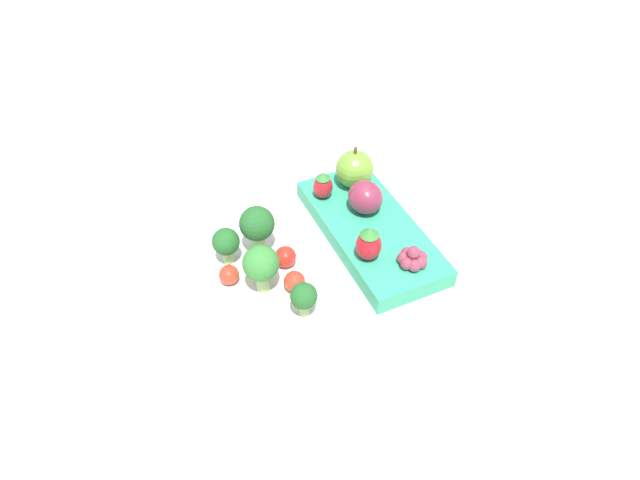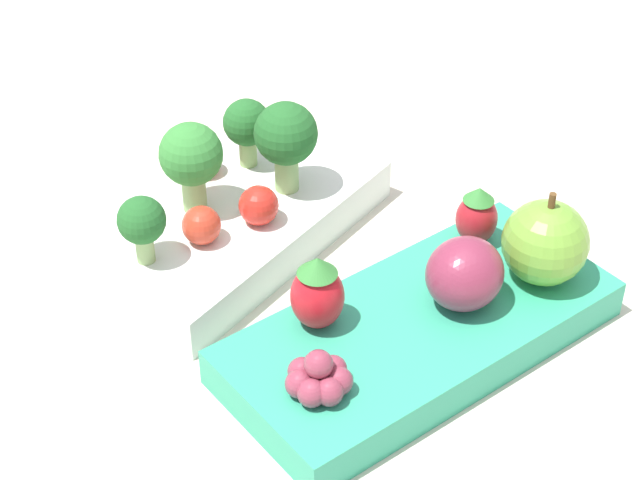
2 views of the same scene
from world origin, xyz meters
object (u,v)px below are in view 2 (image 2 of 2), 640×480
(cherry_tomato_2, at_px, (201,159))
(grape_cluster, at_px, (319,377))
(broccoli_floret_0, at_px, (286,137))
(apple, at_px, (545,242))
(strawberry_1, at_px, (317,292))
(cherry_tomato_1, at_px, (201,225))
(broccoli_floret_3, at_px, (247,125))
(cherry_tomato_0, at_px, (259,205))
(broccoli_floret_2, at_px, (191,157))
(bento_box_savoury, at_px, (231,221))
(broccoli_floret_1, at_px, (142,222))
(strawberry_0, at_px, (477,216))
(plum, at_px, (465,274))
(bento_box_fruit, at_px, (421,330))

(cherry_tomato_2, bearing_deg, grape_cluster, -112.50)
(broccoli_floret_0, height_order, apple, broccoli_floret_0)
(strawberry_1, bearing_deg, cherry_tomato_1, 90.84)
(broccoli_floret_3, distance_m, cherry_tomato_0, 0.07)
(broccoli_floret_0, relative_size, strawberry_1, 1.34)
(broccoli_floret_2, xyz_separation_m, grape_cluster, (-0.05, -0.16, -0.03))
(bento_box_savoury, xyz_separation_m, cherry_tomato_2, (0.01, 0.04, 0.02))
(broccoli_floret_1, distance_m, grape_cluster, 0.14)
(cherry_tomato_2, bearing_deg, strawberry_0, -65.46)
(broccoli_floret_0, xyz_separation_m, broccoli_floret_3, (0.00, 0.04, -0.01))
(broccoli_floret_0, xyz_separation_m, grape_cluster, (-0.11, -0.14, -0.03))
(cherry_tomato_2, xyz_separation_m, plum, (0.03, -0.20, 0.01))
(broccoli_floret_3, bearing_deg, plum, -90.92)
(strawberry_1, relative_size, plum, 1.00)
(bento_box_fruit, bearing_deg, apple, -18.64)
(cherry_tomato_0, height_order, plum, plum)
(cherry_tomato_2, distance_m, strawberry_0, 0.18)
(bento_box_fruit, xyz_separation_m, broccoli_floret_1, (-0.08, 0.14, 0.04))
(broccoli_floret_1, relative_size, cherry_tomato_1, 1.83)
(broccoli_floret_2, height_order, strawberry_0, broccoli_floret_2)
(bento_box_fruit, relative_size, broccoli_floret_2, 3.95)
(broccoli_floret_1, height_order, broccoli_floret_3, broccoli_floret_3)
(cherry_tomato_1, xyz_separation_m, cherry_tomato_2, (0.05, 0.06, -0.00))
(bento_box_fruit, height_order, strawberry_0, strawberry_0)
(bento_box_savoury, bearing_deg, plum, -77.45)
(strawberry_1, height_order, plum, strawberry_1)
(broccoli_floret_0, bearing_deg, bento_box_savoury, 161.41)
(bento_box_fruit, xyz_separation_m, cherry_tomato_0, (-0.01, 0.12, 0.03))
(cherry_tomato_0, relative_size, grape_cluster, 0.70)
(broccoli_floret_0, bearing_deg, broccoli_floret_2, 157.15)
(strawberry_1, bearing_deg, bento_box_fruit, -37.68)
(broccoli_floret_0, relative_size, broccoli_floret_3, 1.29)
(broccoli_floret_0, relative_size, cherry_tomato_0, 2.48)
(bento_box_fruit, height_order, strawberry_1, strawberry_1)
(strawberry_0, height_order, plum, plum)
(cherry_tomato_1, bearing_deg, apple, -52.42)
(broccoli_floret_2, bearing_deg, broccoli_floret_3, 14.78)
(broccoli_floret_0, bearing_deg, cherry_tomato_2, 119.34)
(broccoli_floret_0, relative_size, cherry_tomato_2, 2.73)
(broccoli_floret_2, relative_size, cherry_tomato_0, 2.42)
(bento_box_savoury, distance_m, broccoli_floret_0, 0.07)
(broccoli_floret_3, bearing_deg, broccoli_floret_0, -91.50)
(cherry_tomato_2, relative_size, strawberry_1, 0.49)
(plum, bearing_deg, cherry_tomato_2, 97.62)
(strawberry_0, height_order, strawberry_1, strawberry_1)
(broccoli_floret_0, height_order, cherry_tomato_2, broccoli_floret_0)
(bento_box_savoury, xyz_separation_m, cherry_tomato_0, (0.00, -0.03, 0.03))
(bento_box_savoury, bearing_deg, strawberry_0, -56.47)
(broccoli_floret_3, bearing_deg, broccoli_floret_2, -165.22)
(broccoli_floret_1, distance_m, strawberry_0, 0.20)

